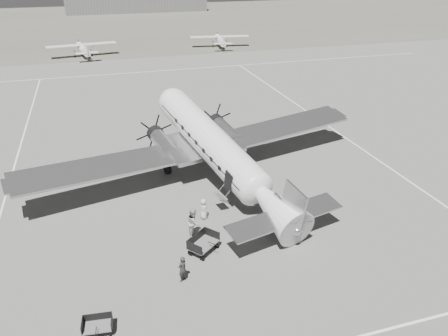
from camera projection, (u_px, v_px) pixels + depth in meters
ground at (259, 194)px, 32.43m from camera, size 260.00×260.00×0.00m
taxi_line_near at (366, 335)px, 20.40m from camera, size 60.00×0.15×0.01m
taxi_line_right at (397, 173)px, 35.55m from camera, size 0.15×80.00×0.01m
taxi_line_left at (14, 168)px, 36.33m from camera, size 0.15×60.00×0.01m
taxi_line_horizon at (165, 70)px, 66.79m from camera, size 90.00×0.15×0.01m
grass_infield at (129, 22)px, 114.03m from camera, size 260.00×90.00×0.01m
hangar_main at (136, 0)px, 135.36m from camera, size 42.00×14.00×6.60m
dc3_airliner at (216, 150)px, 32.80m from camera, size 33.04×26.41×5.55m
light_plane_left at (83, 50)px, 74.87m from camera, size 12.99×11.12×2.43m
light_plane_right at (220, 41)px, 82.85m from camera, size 12.38×10.60×2.32m
baggage_cart_near at (203, 244)px, 25.89m from camera, size 2.35×2.27×1.09m
baggage_cart_far at (98, 326)px, 20.35m from camera, size 1.56×1.18×0.82m
ground_crew at (182, 269)px, 23.48m from camera, size 0.69×0.63×1.57m
ramp_agent at (194, 222)px, 27.19m from camera, size 1.00×1.14×1.96m
passenger at (203, 209)px, 29.11m from camera, size 0.61×0.79×1.45m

